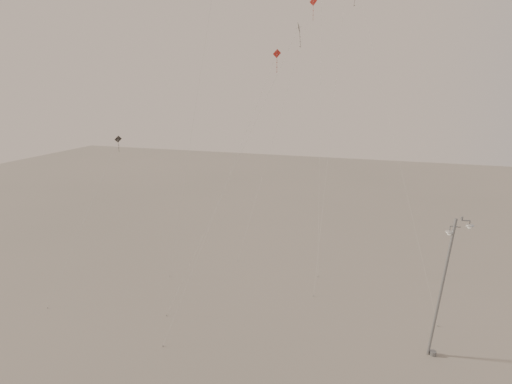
% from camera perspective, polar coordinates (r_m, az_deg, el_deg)
% --- Properties ---
extents(ground, '(160.00, 160.00, 0.00)m').
position_cam_1_polar(ground, '(31.19, 0.99, -20.34)').
color(ground, gray).
rests_on(ground, ground).
extents(street_lamp, '(1.80, 0.56, 10.12)m').
position_cam_1_polar(street_lamp, '(29.58, 25.29, -11.85)').
color(street_lamp, gray).
rests_on(street_lamp, ground).
extents(kite_1, '(8.46, 10.55, 23.15)m').
position_cam_1_polar(kite_1, '(34.20, 1.81, 13.76)').
color(kite_1, '#272320').
rests_on(kite_1, ground).
extents(kite_3, '(5.22, 13.14, 21.03)m').
position_cam_1_polar(kite_3, '(33.04, -0.44, 10.80)').
color(kite_3, maroon).
rests_on(kite_3, ground).
extents(kite_4, '(8.41, 7.71, 26.55)m').
position_cam_1_polar(kite_4, '(35.76, 16.73, 17.16)').
color(kite_4, '#272320').
rests_on(kite_4, ground).
extents(kite_5, '(3.16, 15.19, 30.78)m').
position_cam_1_polar(kite_5, '(47.59, 9.28, 20.50)').
color(kite_5, '#A9471C').
rests_on(kite_5, ground).
extents(kite_6, '(0.82, 11.02, 13.23)m').
position_cam_1_polar(kite_6, '(41.26, -20.77, 2.77)').
color(kite_6, '#272320').
rests_on(kite_6, ground).
extents(kite_7, '(5.78, 11.15, 27.53)m').
position_cam_1_polar(kite_7, '(46.50, 6.09, 19.13)').
color(kite_7, maroon).
rests_on(kite_7, ground).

